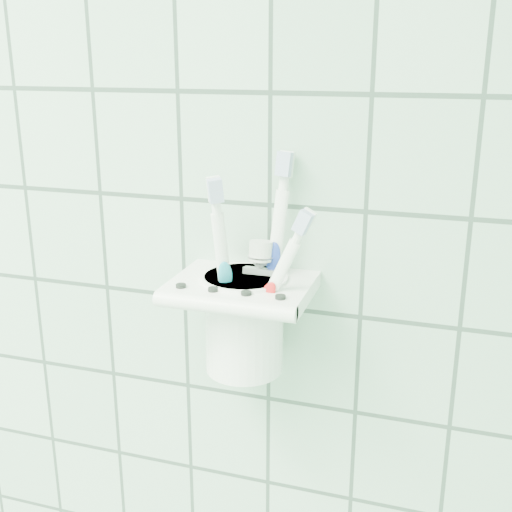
{
  "coord_description": "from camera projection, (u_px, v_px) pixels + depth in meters",
  "views": [
    {
      "loc": [
        0.85,
        0.6,
        1.5
      ],
      "look_at": [
        0.69,
        1.1,
        1.34
      ],
      "focal_mm": 45.0,
      "sensor_mm": 36.0,
      "label": 1
    }
  ],
  "objects": [
    {
      "name": "toothbrush_pink",
      "position": [
        233.0,
        272.0,
        0.61
      ],
      "size": [
        0.03,
        0.03,
        0.19
      ],
      "rotation": [
        0.05,
        -0.11,
        0.57
      ],
      "color": "white",
      "rests_on": "cup"
    },
    {
      "name": "toothpaste_tube",
      "position": [
        255.0,
        296.0,
        0.62
      ],
      "size": [
        0.04,
        0.03,
        0.12
      ],
      "rotation": [
        -0.12,
        0.01,
        -0.0
      ],
      "color": "silver",
      "rests_on": "cup"
    },
    {
      "name": "holder_bracket",
      "position": [
        242.0,
        289.0,
        0.62
      ],
      "size": [
        0.13,
        0.11,
        0.04
      ],
      "color": "white",
      "rests_on": "wall_back"
    },
    {
      "name": "cup",
      "position": [
        244.0,
        319.0,
        0.63
      ],
      "size": [
        0.09,
        0.09,
        0.1
      ],
      "color": "white",
      "rests_on": "holder_bracket"
    },
    {
      "name": "toothbrush_blue",
      "position": [
        263.0,
        261.0,
        0.61
      ],
      "size": [
        0.03,
        0.04,
        0.21
      ],
      "rotation": [
        -0.15,
        0.06,
        -0.07
      ],
      "color": "white",
      "rests_on": "cup"
    },
    {
      "name": "toothbrush_orange",
      "position": [
        232.0,
        281.0,
        0.6
      ],
      "size": [
        0.07,
        0.02,
        0.18
      ],
      "rotation": [
        -0.05,
        0.42,
        -0.22
      ],
      "color": "white",
      "rests_on": "cup"
    }
  ]
}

